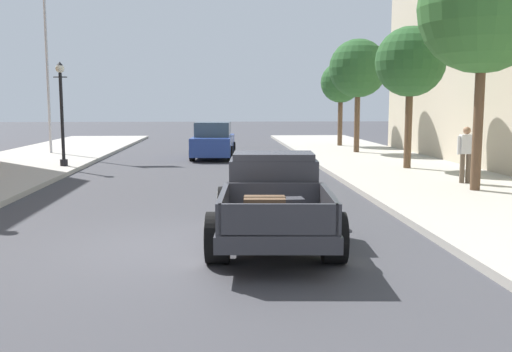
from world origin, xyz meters
The scene contains 10 objects.
ground_plane centered at (0.00, 0.00, 0.00)m, with size 140.00×140.00×0.00m, color #3D3D42.
hotrod_truck_gunmetal centered at (1.66, 0.39, 0.75)m, with size 2.40×5.02×1.58m.
car_background_blue centered at (0.42, 15.97, 0.77)m, with size 2.09×4.41×1.65m.
pedestrian_sidewalk_right centered at (7.88, 6.30, 1.09)m, with size 0.53×0.22×1.65m.
street_lamp_far centered at (-5.14, 11.79, 2.39)m, with size 0.50×0.32×3.85m.
flagpole centered at (-7.09, 17.67, 5.77)m, with size 1.74×0.16×9.16m.
street_tree_nearest centered at (7.57, 4.95, 4.92)m, with size 3.38×3.38×6.48m.
street_tree_second centered at (7.49, 10.28, 3.92)m, with size 2.49×2.49×5.04m.
street_tree_third centered at (7.30, 17.13, 4.12)m, with size 2.76×2.76×5.37m.
street_tree_farthest centered at (7.42, 21.50, 3.61)m, with size 2.23×2.23×4.60m.
Camera 1 is at (0.69, -9.68, 2.45)m, focal length 39.58 mm.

